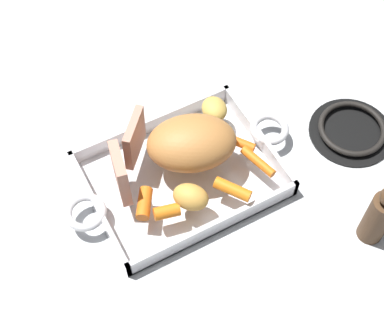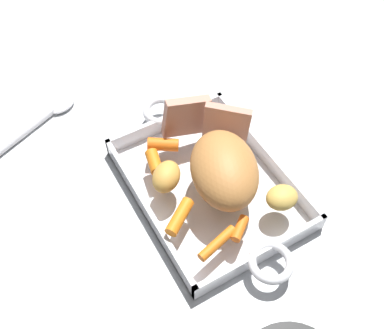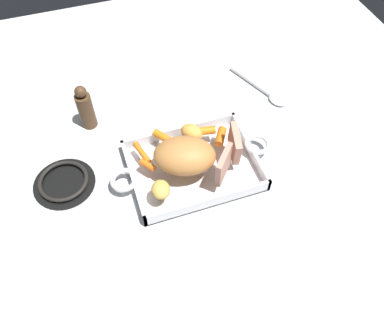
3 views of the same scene
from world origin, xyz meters
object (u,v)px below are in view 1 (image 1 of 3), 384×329
Objects in this scene: roasting_dish at (182,175)px; stove_burner_rear at (351,130)px; baby_carrot_northeast at (243,144)px; pork_roast at (192,143)px; baby_carrot_long at (258,162)px; potato_halved at (191,197)px; pepper_mill at (379,216)px; roast_slice_thick at (120,173)px; baby_carrot_center_right at (233,189)px; baby_carrot_center_left at (167,212)px; potato_golden_small at (214,109)px; roast_slice_outer at (135,138)px; baby_carrot_southeast at (144,203)px.

roasting_dish is 2.75× the size of stove_burner_rear.
pork_roast is at bearing 164.19° from baby_carrot_northeast.
potato_halved is (-0.14, -0.01, 0.01)m from baby_carrot_long.
pepper_mill reaches higher than baby_carrot_northeast.
roast_slice_thick is 1.24× the size of baby_carrot_center_right.
baby_carrot_center_left is at bearing -64.47° from roast_slice_thick.
roasting_dish is 0.11m from baby_carrot_center_right.
baby_carrot_center_left is 0.80× the size of potato_golden_small.
baby_carrot_long is at bearing -84.99° from baby_carrot_northeast.
stove_burner_rear is at bearing -30.82° from potato_golden_small.
roasting_dish is 10.24× the size of baby_carrot_northeast.
pork_roast is 1.92× the size of roast_slice_outer.
pepper_mill reaches higher than baby_carrot_center_left.
baby_carrot_northeast is 0.70× the size of potato_halved.
potato_halved is at bearing -105.67° from roasting_dish.
roasting_dish is at bearing -50.46° from roast_slice_outer.
baby_carrot_northeast is at bearing -7.17° from roasting_dish.
pork_roast reaches higher than baby_carrot_center_left.
pepper_mill is at bearing -117.95° from stove_burner_rear.
pepper_mill is (0.34, -0.26, -0.02)m from roast_slice_thick.
roasting_dish is 0.11m from baby_carrot_southeast.
baby_carrot_northeast is 0.04m from baby_carrot_long.
roast_slice_outer is 0.12m from baby_carrot_southeast.
potato_golden_small is (0.17, 0.14, 0.01)m from baby_carrot_center_left.
baby_carrot_southeast is 0.89× the size of potato_halved.
baby_carrot_long is (0.23, -0.07, -0.03)m from roast_slice_thick.
baby_carrot_southeast is (-0.21, 0.02, 0.00)m from baby_carrot_long.
baby_carrot_long is at bearing 120.50° from pepper_mill.
roast_slice_thick is 0.43m from pepper_mill.
potato_golden_small is (0.05, 0.16, 0.01)m from baby_carrot_center_right.
baby_carrot_long is (0.17, -0.13, -0.03)m from roast_slice_outer.
baby_carrot_center_left reaches higher than baby_carrot_northeast.
pork_roast is at bearing -142.52° from potato_golden_small.
pork_roast is 0.98× the size of stove_burner_rear.
baby_carrot_center_left is 0.70× the size of potato_halved.
potato_halved is at bearing 145.12° from pepper_mill.
roast_slice_thick is at bearing 115.53° from baby_carrot_center_left.
roast_slice_thick reaches higher than baby_carrot_long.
baby_carrot_center_left is 0.27× the size of stove_burner_rear.
roast_slice_thick reaches higher than baby_carrot_center_left.
baby_carrot_long is 1.34× the size of potato_golden_small.
potato_golden_small is at bearing 71.16° from baby_carrot_center_right.
baby_carrot_long is at bearing 179.28° from stove_burner_rear.
baby_carrot_long is at bearing -83.95° from potato_golden_small.
pork_roast is at bearing 128.47° from pepper_mill.
pepper_mill is at bearing -46.92° from roasting_dish.
baby_carrot_center_right is 0.24m from pepper_mill.
roast_slice_outer is at bearing 71.74° from baby_carrot_southeast.
roasting_dish is at bearing 133.08° from pepper_mill.
baby_carrot_southeast is (-0.12, -0.05, -0.03)m from pork_roast.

